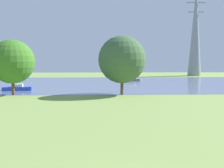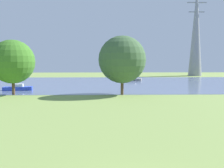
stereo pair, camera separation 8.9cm
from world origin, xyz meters
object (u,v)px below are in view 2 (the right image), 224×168
(sailboat_blue, at_px, (18,88))
(tree_west_near, at_px, (13,62))
(sailboat_gray, at_px, (132,79))
(tree_mid_shore, at_px, (122,60))
(electricity_pylon, at_px, (196,30))

(sailboat_blue, relative_size, tree_west_near, 0.66)
(sailboat_blue, bearing_deg, sailboat_gray, 42.94)
(tree_mid_shore, relative_size, electricity_pylon, 0.29)
(sailboat_blue, bearing_deg, electricity_pylon, 42.40)
(tree_mid_shore, bearing_deg, sailboat_gray, 80.79)
(tree_west_near, bearing_deg, electricity_pylon, 47.07)
(tree_west_near, height_order, electricity_pylon, electricity_pylon)
(tree_west_near, height_order, tree_mid_shore, tree_mid_shore)
(sailboat_blue, distance_m, tree_mid_shore, 19.16)
(tree_west_near, bearing_deg, sailboat_blue, 102.56)
(sailboat_gray, distance_m, tree_west_near, 33.53)
(sailboat_gray, relative_size, electricity_pylon, 0.21)
(sailboat_gray, bearing_deg, sailboat_blue, -137.06)
(sailboat_blue, height_order, sailboat_gray, sailboat_gray)
(sailboat_blue, distance_m, electricity_pylon, 62.74)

